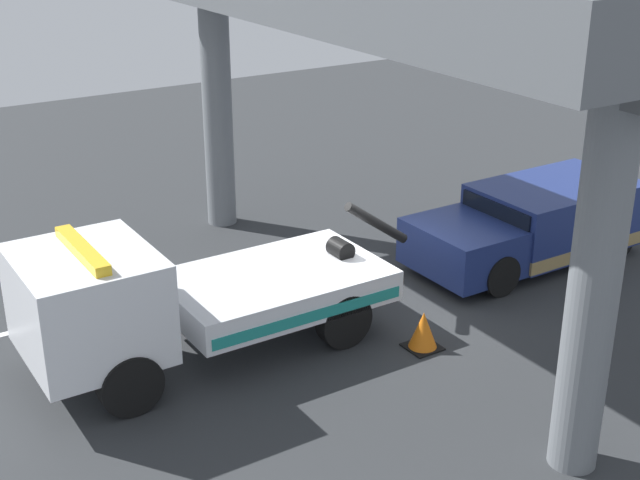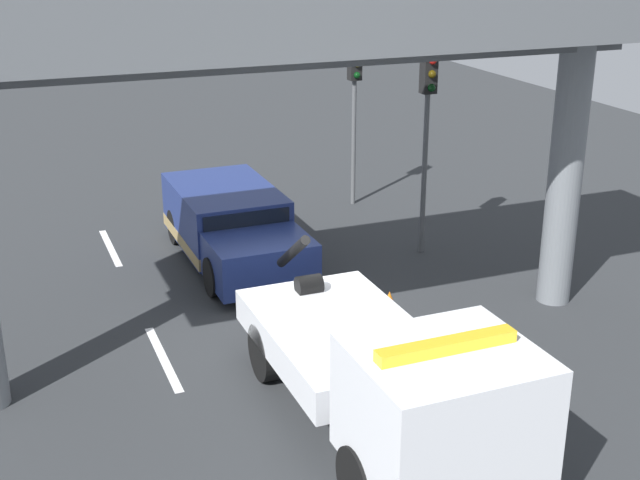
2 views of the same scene
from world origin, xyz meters
TOP-DOWN VIEW (x-y plane):
  - ground_plane at (0.00, 0.00)m, footprint 60.00×40.00m
  - lane_stripe_west at (-6.00, -2.55)m, footprint 2.60×0.16m
  - lane_stripe_mid at (0.00, -2.55)m, footprint 2.60×0.16m
  - lane_stripe_east at (6.00, -2.55)m, footprint 2.60×0.16m
  - tow_truck_white at (4.05, 0.01)m, footprint 7.26×2.44m
  - towed_van_green at (-4.22, -0.00)m, footprint 5.21×2.24m
  - overpass_structure at (0.48, 0.00)m, footprint 3.60×13.00m
  - traffic_cone_orange at (0.23, 1.84)m, footprint 0.58×0.58m

SIDE VIEW (x-z plane):
  - ground_plane at x=0.00m, z-range -0.10..0.00m
  - lane_stripe_west at x=-6.00m, z-range 0.00..0.01m
  - lane_stripe_mid at x=0.00m, z-range 0.00..0.01m
  - lane_stripe_east at x=6.00m, z-range 0.00..0.01m
  - traffic_cone_orange at x=0.23m, z-range -0.02..0.67m
  - towed_van_green at x=-4.22m, z-range -0.01..1.57m
  - tow_truck_white at x=4.05m, z-range -0.03..2.43m
  - overpass_structure at x=0.48m, z-range 2.42..8.94m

